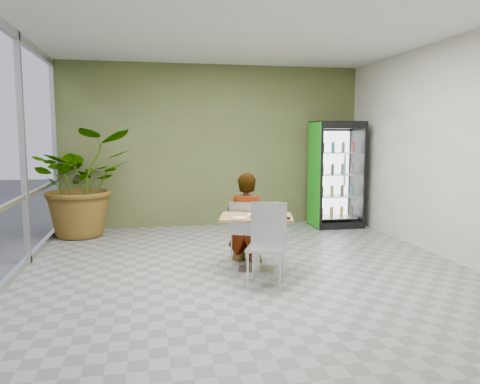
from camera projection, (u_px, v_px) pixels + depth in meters
name	position (u px, v px, depth m)	size (l,w,h in m)	color
ground	(251.00, 274.00, 6.12)	(7.00, 7.00, 0.00)	gray
room_envelope	(252.00, 151.00, 5.93)	(6.00, 7.00, 3.20)	silver
dining_table	(256.00, 232.00, 6.17)	(1.07, 0.86, 0.75)	#B0824B
chair_far	(244.00, 226.00, 6.68)	(0.52, 0.52, 0.87)	#B1B3B6
chair_near	(267.00, 237.00, 5.64)	(0.58, 0.58, 0.99)	#B1B3B6
seated_woman	(246.00, 227.00, 6.72)	(0.58, 0.38, 1.58)	black
pizza_plate	(256.00, 214.00, 6.18)	(0.33, 0.27, 0.03)	silver
soda_cup	(276.00, 209.00, 6.24)	(0.09, 0.09, 0.17)	silver
napkin_stack	(239.00, 218.00, 5.93)	(0.16, 0.16, 0.02)	silver
cafeteria_tray	(270.00, 217.00, 5.97)	(0.43, 0.31, 0.02)	black
beverage_fridge	(336.00, 174.00, 9.27)	(0.96, 0.75, 2.08)	black
potted_plant	(82.00, 183.00, 8.39)	(1.74, 1.50, 1.93)	#265F29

